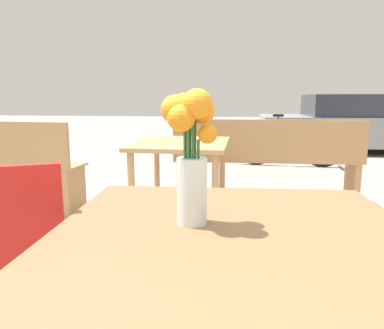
{
  "coord_description": "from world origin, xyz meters",
  "views": [
    {
      "loc": [
        0.01,
        -0.8,
        1.06
      ],
      "look_at": [
        -0.1,
        0.06,
        0.9
      ],
      "focal_mm": 35.0,
      "sensor_mm": 36.0,
      "label": 1
    }
  ],
  "objects_px": {
    "parked_car": "(363,124)",
    "bicycle": "(289,143)",
    "bench_middle": "(267,157)",
    "flower_vase": "(191,152)",
    "table_front": "(232,280)",
    "table_back": "(182,155)",
    "bench_far": "(4,164)"
  },
  "relations": [
    {
      "from": "flower_vase",
      "to": "bench_middle",
      "type": "height_order",
      "value": "flower_vase"
    },
    {
      "from": "bench_middle",
      "to": "table_back",
      "type": "xyz_separation_m",
      "value": [
        -0.72,
        -0.81,
        0.13
      ]
    },
    {
      "from": "table_front",
      "to": "bench_middle",
      "type": "xyz_separation_m",
      "value": [
        0.27,
        2.92,
        -0.18
      ]
    },
    {
      "from": "parked_car",
      "to": "bench_middle",
      "type": "bearing_deg",
      "value": -117.63
    },
    {
      "from": "bench_middle",
      "to": "parked_car",
      "type": "xyz_separation_m",
      "value": [
        2.15,
        4.1,
        0.07
      ]
    },
    {
      "from": "flower_vase",
      "to": "table_front",
      "type": "bearing_deg",
      "value": -30.23
    },
    {
      "from": "table_front",
      "to": "bench_far",
      "type": "distance_m",
      "value": 3.19
    },
    {
      "from": "table_front",
      "to": "table_back",
      "type": "xyz_separation_m",
      "value": [
        -0.45,
        2.11,
        -0.04
      ]
    },
    {
      "from": "table_back",
      "to": "bicycle",
      "type": "height_order",
      "value": "bicycle"
    },
    {
      "from": "flower_vase",
      "to": "bench_far",
      "type": "relative_size",
      "value": 0.22
    },
    {
      "from": "bench_far",
      "to": "bench_middle",
      "type": "bearing_deg",
      "value": 13.33
    },
    {
      "from": "bench_middle",
      "to": "parked_car",
      "type": "bearing_deg",
      "value": 62.37
    },
    {
      "from": "flower_vase",
      "to": "parked_car",
      "type": "relative_size",
      "value": 0.08
    },
    {
      "from": "bench_far",
      "to": "table_back",
      "type": "xyz_separation_m",
      "value": [
        1.7,
        -0.24,
        0.15
      ]
    },
    {
      "from": "table_back",
      "to": "bicycle",
      "type": "distance_m",
      "value": 3.26
    },
    {
      "from": "flower_vase",
      "to": "bench_middle",
      "type": "bearing_deg",
      "value": 82.5
    },
    {
      "from": "parked_car",
      "to": "bicycle",
      "type": "bearing_deg",
      "value": -130.99
    },
    {
      "from": "bench_middle",
      "to": "bench_far",
      "type": "xyz_separation_m",
      "value": [
        -2.42,
        -0.57,
        -0.02
      ]
    },
    {
      "from": "table_back",
      "to": "flower_vase",
      "type": "bearing_deg",
      "value": -80.44
    },
    {
      "from": "bench_middle",
      "to": "bicycle",
      "type": "distance_m",
      "value": 2.26
    },
    {
      "from": "flower_vase",
      "to": "bench_middle",
      "type": "distance_m",
      "value": 2.93
    },
    {
      "from": "bicycle",
      "to": "parked_car",
      "type": "relative_size",
      "value": 0.43
    },
    {
      "from": "bench_far",
      "to": "bicycle",
      "type": "height_order",
      "value": "bench_far"
    },
    {
      "from": "bench_middle",
      "to": "table_back",
      "type": "height_order",
      "value": "bench_middle"
    },
    {
      "from": "bench_middle",
      "to": "table_back",
      "type": "distance_m",
      "value": 1.1
    },
    {
      "from": "bicycle",
      "to": "table_back",
      "type": "bearing_deg",
      "value": -112.0
    },
    {
      "from": "bicycle",
      "to": "parked_car",
      "type": "height_order",
      "value": "parked_car"
    },
    {
      "from": "table_front",
      "to": "bicycle",
      "type": "distance_m",
      "value": 5.19
    },
    {
      "from": "bench_far",
      "to": "table_back",
      "type": "height_order",
      "value": "bench_far"
    },
    {
      "from": "bench_middle",
      "to": "flower_vase",
      "type": "bearing_deg",
      "value": -97.5
    },
    {
      "from": "table_front",
      "to": "table_back",
      "type": "bearing_deg",
      "value": 101.99
    },
    {
      "from": "table_back",
      "to": "bench_middle",
      "type": "bearing_deg",
      "value": 48.39
    }
  ]
}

